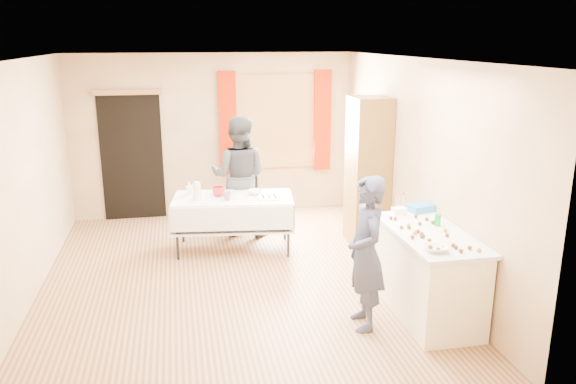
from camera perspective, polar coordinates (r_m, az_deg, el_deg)
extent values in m
cube|color=#9E7047|center=(6.90, -5.46, -8.91)|extent=(4.50, 5.50, 0.02)
cube|color=white|center=(6.30, -6.08, 13.38)|extent=(4.50, 5.50, 0.02)
cube|color=tan|center=(9.17, -7.53, 5.72)|extent=(4.50, 0.02, 2.60)
cube|color=tan|center=(3.87, -1.53, -7.80)|extent=(4.50, 0.02, 2.60)
cube|color=tan|center=(6.66, -25.49, 0.65)|extent=(0.02, 5.50, 2.60)
cube|color=tan|center=(7.05, 12.84, 2.55)|extent=(0.02, 5.50, 2.60)
cube|color=olive|center=(9.22, -1.30, 7.16)|extent=(1.32, 0.06, 1.52)
cube|color=white|center=(9.21, -1.28, 7.14)|extent=(1.20, 0.02, 1.40)
cube|color=#A21A00|center=(9.07, -6.14, 6.93)|extent=(0.28, 0.06, 1.65)
cube|color=#A21A00|center=(9.34, 3.51, 7.24)|extent=(0.28, 0.06, 1.65)
cube|color=black|center=(9.20, -15.56, 3.41)|extent=(0.95, 0.04, 2.00)
cube|color=olive|center=(9.03, -16.04, 9.72)|extent=(1.05, 0.06, 0.08)
cube|color=brown|center=(7.88, 8.11, 2.10)|extent=(0.50, 0.60, 2.06)
cube|color=#F8EFC9|center=(6.10, 13.90, -8.19)|extent=(0.66, 1.45, 0.86)
cube|color=silver|center=(5.93, 14.19, -4.11)|extent=(0.71, 1.50, 0.04)
cube|color=silver|center=(7.61, -5.63, -0.64)|extent=(1.66, 0.98, 0.04)
cube|color=black|center=(8.61, -4.68, -0.78)|extent=(0.53, 0.53, 0.06)
cube|color=black|center=(8.71, -4.38, 1.17)|extent=(0.38, 0.19, 0.57)
imported|color=#262B47|center=(5.59, 7.91, -6.20)|extent=(0.60, 0.42, 1.56)
imported|color=black|center=(8.20, -4.99, 1.63)|extent=(1.28, 1.22, 1.75)
cylinder|color=#08992D|center=(6.11, 14.96, -2.79)|extent=(0.07, 0.07, 0.12)
imported|color=white|center=(5.41, 14.77, -5.55)|extent=(0.28, 0.28, 0.05)
cube|color=white|center=(6.40, 11.21, -1.91)|extent=(0.16, 0.11, 0.08)
cube|color=#2578C5|center=(6.58, 13.37, -1.57)|extent=(0.34, 0.27, 0.08)
cylinder|color=silver|center=(7.50, -9.24, 0.02)|extent=(0.13, 0.13, 0.22)
imported|color=red|center=(7.64, -7.08, 0.05)|extent=(0.29, 0.29, 0.13)
imported|color=red|center=(7.44, -6.21, -0.44)|extent=(0.15, 0.15, 0.11)
imported|color=white|center=(7.70, -3.38, -0.01)|extent=(0.26, 0.26, 0.06)
cube|color=white|center=(7.48, -1.94, -0.60)|extent=(0.30, 0.23, 0.02)
imported|color=white|center=(7.80, -10.00, 0.40)|extent=(0.09, 0.09, 0.17)
sphere|color=#3F2314|center=(5.49, 13.93, -5.24)|extent=(0.04, 0.04, 0.04)
sphere|color=#3A220C|center=(5.42, 17.16, -5.74)|extent=(0.04, 0.04, 0.04)
sphere|color=#3A220C|center=(5.40, 15.02, -5.67)|extent=(0.04, 0.04, 0.04)
sphere|color=#3A220C|center=(5.43, 14.27, -5.48)|extent=(0.04, 0.04, 0.04)
sphere|color=#3A220C|center=(5.67, 12.53, -4.48)|extent=(0.04, 0.04, 0.04)
sphere|color=#3A220C|center=(6.15, 14.50, -3.02)|extent=(0.04, 0.04, 0.04)
sphere|color=#3F2314|center=(5.94, 15.68, -3.77)|extent=(0.04, 0.04, 0.04)
sphere|color=#3A220C|center=(5.50, 16.68, -5.39)|extent=(0.04, 0.04, 0.04)
sphere|color=#3A220C|center=(5.73, 13.56, -4.33)|extent=(0.04, 0.04, 0.04)
sphere|color=#3A220C|center=(6.21, 10.42, -2.61)|extent=(0.04, 0.04, 0.04)
sphere|color=#3A220C|center=(5.92, 11.46, -3.55)|extent=(0.04, 0.04, 0.04)
sphere|color=#3A220C|center=(5.94, 12.20, -3.53)|extent=(0.04, 0.04, 0.04)
sphere|color=#3F2314|center=(5.49, 18.84, -5.61)|extent=(0.04, 0.04, 0.04)
sphere|color=#3A220C|center=(6.31, 12.86, -2.43)|extent=(0.04, 0.04, 0.04)
sphere|color=#3A220C|center=(5.46, 15.61, -5.45)|extent=(0.04, 0.04, 0.04)
sphere|color=#3A220C|center=(5.53, 17.97, -5.41)|extent=(0.04, 0.04, 0.04)
sphere|color=#3A220C|center=(5.55, 16.44, -5.21)|extent=(0.04, 0.04, 0.04)
sphere|color=#3A220C|center=(6.26, 13.93, -2.67)|extent=(0.04, 0.04, 0.04)
sphere|color=#3F2314|center=(6.01, 12.15, -3.31)|extent=(0.04, 0.04, 0.04)
sphere|color=#3A220C|center=(6.19, 10.84, -2.68)|extent=(0.04, 0.04, 0.04)
sphere|color=#3A220C|center=(5.84, 13.06, -3.91)|extent=(0.04, 0.04, 0.04)
sphere|color=#3A220C|center=(5.80, 15.86, -4.24)|extent=(0.04, 0.04, 0.04)
sphere|color=#3A220C|center=(5.71, 13.45, -4.39)|extent=(0.04, 0.04, 0.04)
sphere|color=#3A220C|center=(5.61, 14.19, -4.79)|extent=(0.04, 0.04, 0.04)
sphere|color=#3F2314|center=(5.79, 12.79, -4.06)|extent=(0.04, 0.04, 0.04)
sphere|color=#3A220C|center=(6.08, 13.26, -3.14)|extent=(0.04, 0.04, 0.04)
sphere|color=#3A220C|center=(5.78, 13.43, -4.15)|extent=(0.04, 0.04, 0.04)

